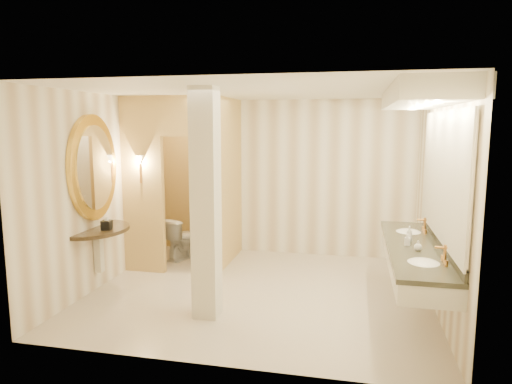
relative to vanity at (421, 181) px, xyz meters
The scene contains 16 objects.
floor 2.59m from the vanity, 168.58° to the left, with size 4.50×4.50×0.00m, color beige.
ceiling 2.29m from the vanity, 168.58° to the left, with size 4.50×4.50×0.00m, color white.
wall_back 3.12m from the vanity, 129.52° to the left, with size 4.50×0.02×2.70m, color white.
wall_front 2.56m from the vanity, 141.05° to the right, with size 4.50×0.02×2.70m, color white.
wall_left 4.26m from the vanity, behind, with size 0.02×4.00×2.70m, color white.
wall_right 0.56m from the vanity, 55.94° to the left, with size 0.02×4.00×2.70m, color white.
toilet_closet 3.39m from the vanity, 156.09° to the left, with size 1.50×1.55×2.70m.
wall_sconce 3.99m from the vanity, 168.00° to the left, with size 0.14×0.14×0.42m.
vanity is the anchor object (origin of this frame).
console_shelf 4.20m from the vanity, behind, with size 1.10×1.10×2.00m.
pillar 2.50m from the vanity, 168.37° to the right, with size 0.29×0.29×2.70m, color silver.
tissue_box 4.05m from the vanity, behind, with size 0.13×0.13×0.13m, color black.
toilet 4.18m from the vanity, 155.01° to the left, with size 0.40×0.69×0.71m, color white.
soap_bottle_a 0.70m from the vanity, 165.07° to the right, with size 0.06×0.06×0.14m, color beige.
soap_bottle_b 0.74m from the vanity, 96.84° to the right, with size 0.09×0.09×0.11m, color silver.
soap_bottle_c 0.68m from the vanity, 120.86° to the left, with size 0.07×0.07×0.19m, color #C6B28C.
Camera 1 is at (1.23, -5.88, 2.27)m, focal length 32.00 mm.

